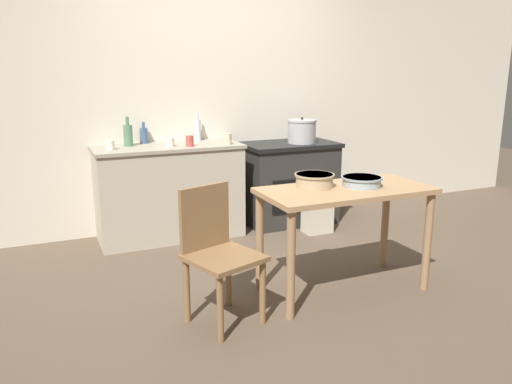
% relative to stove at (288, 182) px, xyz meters
% --- Properties ---
extents(ground_plane, '(14.00, 14.00, 0.00)m').
position_rel_stove_xyz_m(ground_plane, '(-0.72, -1.27, -0.41)').
color(ground_plane, brown).
extents(wall_back, '(8.00, 0.07, 2.55)m').
position_rel_stove_xyz_m(wall_back, '(-0.72, 0.32, 0.86)').
color(wall_back, beige).
rests_on(wall_back, ground_plane).
extents(counter_cabinet, '(1.32, 0.58, 0.86)m').
position_rel_stove_xyz_m(counter_cabinet, '(-1.23, 0.01, 0.02)').
color(counter_cabinet, '#B2A893').
rests_on(counter_cabinet, ground_plane).
extents(stove, '(0.93, 0.60, 0.82)m').
position_rel_stove_xyz_m(stove, '(0.00, 0.00, 0.00)').
color(stove, '#2D2B28').
rests_on(stove, ground_plane).
extents(work_table, '(1.17, 0.57, 0.74)m').
position_rel_stove_xyz_m(work_table, '(-0.41, -1.63, 0.21)').
color(work_table, '#A87F56').
rests_on(work_table, ground_plane).
extents(chair, '(0.51, 0.51, 0.84)m').
position_rel_stove_xyz_m(chair, '(-1.36, -1.68, 0.04)').
color(chair, olive).
rests_on(chair, ground_plane).
extents(flour_sack, '(0.26, 0.18, 0.36)m').
position_rel_stove_xyz_m(flour_sack, '(0.09, -0.43, -0.23)').
color(flour_sack, beige).
rests_on(flour_sack, ground_plane).
extents(stock_pot, '(0.29, 0.29, 0.25)m').
position_rel_stove_xyz_m(stock_pot, '(0.10, -0.07, 0.52)').
color(stock_pot, '#A8A8AD').
rests_on(stock_pot, stove).
extents(mixing_bowl_large, '(0.28, 0.28, 0.09)m').
position_rel_stove_xyz_m(mixing_bowl_large, '(-0.58, -1.51, 0.38)').
color(mixing_bowl_large, tan).
rests_on(mixing_bowl_large, work_table).
extents(mixing_bowl_small, '(0.28, 0.28, 0.07)m').
position_rel_stove_xyz_m(mixing_bowl_small, '(-0.27, -1.62, 0.37)').
color(mixing_bowl_small, '#93A8B2').
rests_on(mixing_bowl_small, work_table).
extents(bottle_far_left, '(0.08, 0.08, 0.26)m').
position_rel_stove_xyz_m(bottle_far_left, '(-1.56, 0.09, 0.55)').
color(bottle_far_left, '#517F5B').
rests_on(bottle_far_left, counter_cabinet).
extents(bottle_left, '(0.06, 0.06, 0.28)m').
position_rel_stove_xyz_m(bottle_left, '(-0.89, 0.19, 0.56)').
color(bottle_left, silver).
rests_on(bottle_left, counter_cabinet).
extents(bottle_mid_left, '(0.07, 0.07, 0.20)m').
position_rel_stove_xyz_m(bottle_mid_left, '(-1.40, 0.21, 0.53)').
color(bottle_mid_left, '#3D5675').
rests_on(bottle_mid_left, counter_cabinet).
extents(cup_center_left, '(0.07, 0.07, 0.10)m').
position_rel_stove_xyz_m(cup_center_left, '(-0.72, -0.17, 0.50)').
color(cup_center_left, beige).
rests_on(cup_center_left, counter_cabinet).
extents(cup_center, '(0.07, 0.07, 0.10)m').
position_rel_stove_xyz_m(cup_center, '(-1.07, -0.14, 0.50)').
color(cup_center, '#B74C42').
rests_on(cup_center, counter_cabinet).
extents(cup_center_right, '(0.08, 0.08, 0.08)m').
position_rel_stove_xyz_m(cup_center_right, '(-1.23, -0.08, 0.49)').
color(cup_center_right, silver).
rests_on(cup_center_right, counter_cabinet).
extents(cup_mid_right, '(0.07, 0.07, 0.08)m').
position_rel_stove_xyz_m(cup_mid_right, '(-1.74, -0.07, 0.49)').
color(cup_mid_right, silver).
rests_on(cup_mid_right, counter_cabinet).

